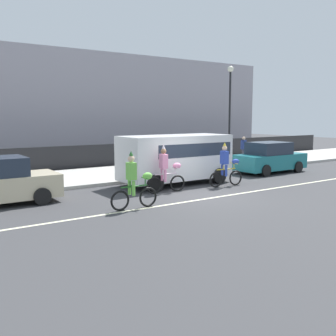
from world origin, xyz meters
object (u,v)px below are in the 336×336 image
at_px(parked_car_teal, 270,158).
at_px(street_lamp_post, 230,100).
at_px(parade_cyclist_lime, 135,184).
at_px(parked_van_white, 177,156).
at_px(parade_cyclist_pink, 166,172).
at_px(pedestrian_onlooker, 243,149).
at_px(parade_cyclist_cobalt, 226,167).

height_order(parked_car_teal, street_lamp_post, street_lamp_post).
distance_m(parade_cyclist_lime, parked_car_teal, 10.57).
bearing_deg(parked_car_teal, parade_cyclist_lime, -162.74).
distance_m(parked_van_white, parked_car_teal, 6.22).
xyz_separation_m(parked_car_teal, street_lamp_post, (0.48, 3.66, 3.21)).
height_order(parade_cyclist_pink, parked_van_white, parked_van_white).
bearing_deg(parked_van_white, street_lamp_post, 29.26).
distance_m(street_lamp_post, pedestrian_onlooker, 3.11).
relative_size(street_lamp_post, pedestrian_onlooker, 3.62).
bearing_deg(pedestrian_onlooker, street_lamp_post, 128.50).
xyz_separation_m(parked_car_teal, pedestrian_onlooker, (1.04, 2.97, 0.23)).
bearing_deg(parade_cyclist_cobalt, parked_van_white, 129.81).
xyz_separation_m(parade_cyclist_pink, pedestrian_onlooker, (8.74, 4.42, 0.17)).
xyz_separation_m(parade_cyclist_lime, parked_car_teal, (10.10, 3.14, -0.06)).
xyz_separation_m(parade_cyclist_cobalt, pedestrian_onlooker, (5.81, 4.74, 0.17)).
xyz_separation_m(parade_cyclist_lime, parked_van_white, (3.90, 3.06, 0.44)).
bearing_deg(parade_cyclist_lime, parked_car_teal, 17.26).
height_order(parade_cyclist_cobalt, parked_van_white, parked_van_white).
distance_m(parked_car_teal, pedestrian_onlooker, 3.15).
xyz_separation_m(parade_cyclist_lime, parade_cyclist_cobalt, (5.32, 1.36, 0.00)).
bearing_deg(parked_car_teal, parade_cyclist_cobalt, -159.64).
bearing_deg(pedestrian_onlooker, parked_van_white, -157.19).
bearing_deg(street_lamp_post, pedestrian_onlooker, -51.50).
distance_m(parade_cyclist_cobalt, parked_car_teal, 5.10).
distance_m(parked_van_white, street_lamp_post, 8.12).
height_order(parade_cyclist_cobalt, street_lamp_post, street_lamp_post).
bearing_deg(street_lamp_post, parade_cyclist_pink, -147.97).
xyz_separation_m(parade_cyclist_cobalt, parked_car_teal, (4.78, 1.77, -0.06)).
bearing_deg(street_lamp_post, parade_cyclist_lime, -147.25).
bearing_deg(parade_cyclist_pink, pedestrian_onlooker, 26.83).
height_order(parade_cyclist_cobalt, parked_car_teal, parade_cyclist_cobalt).
bearing_deg(parade_cyclist_lime, parked_van_white, 38.12).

